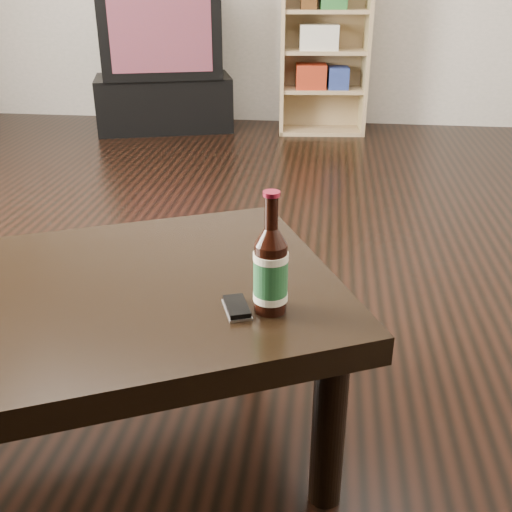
# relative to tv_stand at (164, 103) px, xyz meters

# --- Properties ---
(floor) EXTENTS (5.00, 6.00, 0.01)m
(floor) POSITION_rel_tv_stand_xyz_m (0.67, -2.61, -0.21)
(floor) COLOR black
(floor) RESTS_ON ground
(tv_stand) EXTENTS (1.12, 0.78, 0.41)m
(tv_stand) POSITION_rel_tv_stand_xyz_m (0.00, 0.00, 0.00)
(tv_stand) COLOR black
(tv_stand) RESTS_ON floor
(tv) EXTENTS (0.98, 0.77, 0.65)m
(tv) POSITION_rel_tv_stand_xyz_m (0.00, -0.00, 0.53)
(tv) COLOR black
(tv) RESTS_ON tv_stand
(bookshelf) EXTENTS (0.67, 0.35, 1.19)m
(bookshelf) POSITION_rel_tv_stand_xyz_m (1.21, 0.06, 0.42)
(bookshelf) COLOR #A1785B
(bookshelf) RESTS_ON floor
(coffee_table) EXTENTS (1.48, 1.22, 0.48)m
(coffee_table) POSITION_rel_tv_stand_xyz_m (0.69, -3.52, 0.22)
(coffee_table) COLOR black
(coffee_table) RESTS_ON floor
(beer_bottle) EXTENTS (0.09, 0.09, 0.26)m
(beer_bottle) POSITION_rel_tv_stand_xyz_m (1.18, -3.51, 0.37)
(beer_bottle) COLOR black
(beer_bottle) RESTS_ON coffee_table
(phone) EXTENTS (0.08, 0.10, 0.02)m
(phone) POSITION_rel_tv_stand_xyz_m (1.11, -3.53, 0.29)
(phone) COLOR silver
(phone) RESTS_ON coffee_table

